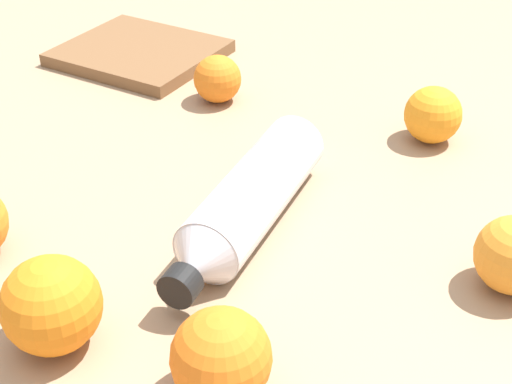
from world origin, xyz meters
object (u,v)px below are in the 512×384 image
(water_bottle, at_px, (247,203))
(cutting_board, at_px, (140,53))
(orange_1, at_px, (51,305))
(orange_4, at_px, (433,115))
(orange_5, at_px, (221,358))
(orange_0, at_px, (217,79))

(water_bottle, xyz_separation_m, cutting_board, (-0.38, 0.25, -0.02))
(orange_1, distance_m, orange_4, 0.50)
(water_bottle, distance_m, orange_4, 0.28)
(orange_4, relative_size, orange_5, 0.88)
(cutting_board, bearing_deg, water_bottle, -38.99)
(water_bottle, height_order, orange_0, water_bottle)
(cutting_board, bearing_deg, orange_4, -2.43)
(orange_1, xyz_separation_m, cutting_board, (-0.34, 0.47, -0.03))
(orange_1, height_order, orange_4, orange_1)
(orange_1, bearing_deg, orange_0, 110.97)
(orange_5, xyz_separation_m, cutting_board, (-0.49, 0.44, -0.03))
(orange_4, height_order, cutting_board, orange_4)
(cutting_board, bearing_deg, orange_1, -59.06)
(orange_1, relative_size, cutting_board, 0.39)
(water_bottle, height_order, orange_1, orange_1)
(orange_1, bearing_deg, orange_4, 77.75)
(orange_0, distance_m, cutting_board, 0.18)
(water_bottle, height_order, cutting_board, water_bottle)
(orange_0, height_order, orange_4, orange_4)
(orange_0, distance_m, orange_1, 0.46)
(orange_4, bearing_deg, cutting_board, -177.49)
(water_bottle, bearing_deg, orange_0, -147.97)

